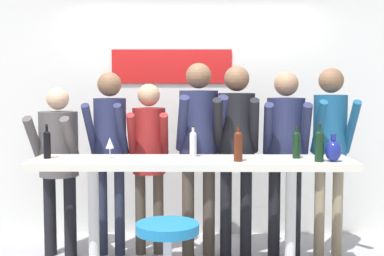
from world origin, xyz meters
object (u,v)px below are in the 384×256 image
(wine_bottle_0, at_px, (47,143))
(decorative_vase, at_px, (333,150))
(person_center_left, at_px, (149,148))
(person_center, at_px, (199,137))
(wine_bottle_1, at_px, (297,143))
(wine_bottle_4, at_px, (238,145))
(wine_glass_0, at_px, (110,144))
(person_center_right, at_px, (236,138))
(wine_bottle_2, at_px, (319,144))
(person_right, at_px, (286,142))
(person_left, at_px, (110,141))
(tasting_table, at_px, (192,176))
(wine_bottle_3, at_px, (193,143))
(person_far_right, at_px, (330,138))
(bar_stool, at_px, (167,253))
(person_far_left, at_px, (58,153))

(wine_bottle_0, height_order, decorative_vase, wine_bottle_0)
(person_center_left, height_order, decorative_vase, person_center_left)
(person_center, distance_m, wine_bottle_1, 0.98)
(wine_bottle_4, xyz_separation_m, wine_glass_0, (-1.06, 0.15, -0.01))
(wine_bottle_0, relative_size, wine_bottle_4, 0.98)
(person_center_right, height_order, wine_bottle_2, person_center_right)
(person_center, xyz_separation_m, wine_bottle_4, (0.32, -0.72, 0.01))
(person_right, xyz_separation_m, wine_bottle_1, (0.01, -0.52, 0.05))
(person_center, bearing_deg, wine_bottle_0, -163.93)
(person_left, bearing_deg, person_center_right, 1.96)
(tasting_table, xyz_separation_m, wine_glass_0, (-0.68, 0.01, 0.27))
(wine_bottle_2, relative_size, wine_bottle_3, 1.13)
(wine_bottle_2, distance_m, wine_bottle_4, 0.65)
(tasting_table, relative_size, person_far_right, 1.49)
(bar_stool, xyz_separation_m, person_center_right, (0.57, 1.27, 0.69))
(tasting_table, bearing_deg, wine_bottle_4, -19.97)
(wine_bottle_0, bearing_deg, person_right, 14.98)
(person_right, bearing_deg, person_far_left, -174.39)
(person_center_right, height_order, wine_glass_0, person_center_right)
(person_far_right, bearing_deg, person_left, 178.25)
(bar_stool, xyz_separation_m, person_center, (0.22, 1.31, 0.70))
(person_center_right, xyz_separation_m, wine_glass_0, (-1.09, -0.54, 0.01))
(person_center, xyz_separation_m, decorative_vase, (1.08, -0.72, -0.04))
(bar_stool, bearing_deg, person_center_right, 65.85)
(tasting_table, bearing_deg, wine_bottle_2, -8.07)
(bar_stool, distance_m, decorative_vase, 1.57)
(wine_bottle_0, relative_size, wine_glass_0, 1.62)
(person_right, bearing_deg, person_center, -175.22)
(bar_stool, height_order, person_center_right, person_center_right)
(bar_stool, relative_size, person_far_right, 0.37)
(person_far_left, distance_m, person_center, 1.33)
(person_far_left, xyz_separation_m, wine_bottle_1, (2.14, -0.52, 0.15))
(wine_bottle_2, xyz_separation_m, decorative_vase, (0.11, 0.01, -0.05))
(tasting_table, height_order, person_center, person_center)
(person_center_left, bearing_deg, wine_bottle_3, -52.09)
(person_center_left, height_order, person_right, person_right)
(wine_bottle_3, bearing_deg, wine_glass_0, -169.95)
(wine_bottle_0, distance_m, wine_bottle_3, 1.22)
(person_right, relative_size, wine_bottle_3, 6.54)
(person_center_left, bearing_deg, person_far_left, -178.18)
(person_far_left, relative_size, person_far_right, 0.90)
(person_left, xyz_separation_m, wine_bottle_3, (0.79, -0.46, 0.03))
(person_right, bearing_deg, wine_bottle_2, -72.58)
(person_far_left, distance_m, wine_bottle_2, 2.40)
(wine_bottle_0, height_order, wine_glass_0, wine_bottle_0)
(person_far_left, xyz_separation_m, wine_glass_0, (0.58, -0.56, 0.15))
(person_center_right, height_order, wine_bottle_3, person_center_right)
(person_center, relative_size, wine_bottle_2, 6.03)
(wine_bottle_3, bearing_deg, wine_bottle_2, -15.32)
(person_center_right, xyz_separation_m, decorative_vase, (0.73, -0.68, -0.03))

